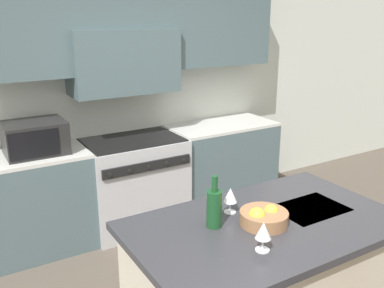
{
  "coord_description": "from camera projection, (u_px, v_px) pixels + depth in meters",
  "views": [
    {
      "loc": [
        -1.55,
        -1.83,
        2.1
      ],
      "look_at": [
        -0.01,
        0.74,
        1.17
      ],
      "focal_mm": 40.0,
      "sensor_mm": 36.0,
      "label": 1
    }
  ],
  "objects": [
    {
      "name": "back_counter",
      "position": [
        133.0,
        182.0,
        4.31
      ],
      "size": [
        3.32,
        0.62,
        0.92
      ],
      "color": "#4C6066",
      "rests_on": "ground_plane"
    },
    {
      "name": "microwave",
      "position": [
        35.0,
        138.0,
        3.69
      ],
      "size": [
        0.51,
        0.42,
        0.28
      ],
      "color": "black",
      "rests_on": "back_counter"
    },
    {
      "name": "range_stove",
      "position": [
        134.0,
        183.0,
        4.3
      ],
      "size": [
        0.96,
        0.7,
        0.91
      ],
      "color": "#B7B7BC",
      "rests_on": "ground_plane"
    },
    {
      "name": "wine_glass_near",
      "position": [
        263.0,
        231.0,
        2.18
      ],
      "size": [
        0.08,
        0.08,
        0.16
      ],
      "color": "white",
      "rests_on": "kitchen_island"
    },
    {
      "name": "back_cabinetry",
      "position": [
        118.0,
        66.0,
        4.18
      ],
      "size": [
        10.0,
        0.46,
        2.7
      ],
      "color": "silver",
      "rests_on": "ground_plane"
    },
    {
      "name": "fruit_bowl",
      "position": [
        263.0,
        217.0,
        2.47
      ],
      "size": [
        0.28,
        0.28,
        0.11
      ],
      "color": "#996B47",
      "rests_on": "kitchen_island"
    },
    {
      "name": "wine_glass_far",
      "position": [
        230.0,
        196.0,
        2.6
      ],
      "size": [
        0.08,
        0.08,
        0.16
      ],
      "color": "white",
      "rests_on": "kitchen_island"
    },
    {
      "name": "wine_bottle",
      "position": [
        214.0,
        207.0,
        2.43
      ],
      "size": [
        0.09,
        0.09,
        0.31
      ],
      "color": "#194723",
      "rests_on": "kitchen_island"
    }
  ]
}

